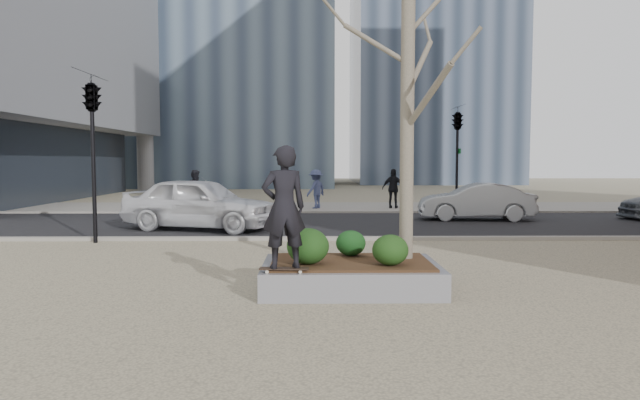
{
  "coord_description": "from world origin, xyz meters",
  "views": [
    {
      "loc": [
        0.36,
        -9.67,
        2.22
      ],
      "look_at": [
        0.5,
        2.0,
        1.4
      ],
      "focal_mm": 32.0,
      "sensor_mm": 36.0,
      "label": 1
    }
  ],
  "objects_px": {
    "skateboard": "(284,270)",
    "planter": "(350,276)",
    "police_car": "(200,203)",
    "skateboarder": "(284,207)"
  },
  "relations": [
    {
      "from": "skateboard",
      "to": "planter",
      "type": "bearing_deg",
      "value": 37.84
    },
    {
      "from": "planter",
      "to": "police_car",
      "type": "relative_size",
      "value": 0.61
    },
    {
      "from": "skateboard",
      "to": "skateboarder",
      "type": "bearing_deg",
      "value": 0.0
    },
    {
      "from": "planter",
      "to": "skateboarder",
      "type": "height_order",
      "value": "skateboarder"
    },
    {
      "from": "planter",
      "to": "skateboarder",
      "type": "xyz_separation_m",
      "value": [
        -1.1,
        -0.8,
        1.26
      ]
    },
    {
      "from": "skateboarder",
      "to": "police_car",
      "type": "bearing_deg",
      "value": -86.22
    },
    {
      "from": "planter",
      "to": "skateboard",
      "type": "distance_m",
      "value": 1.39
    },
    {
      "from": "skateboard",
      "to": "police_car",
      "type": "height_order",
      "value": "police_car"
    },
    {
      "from": "planter",
      "to": "skateboard",
      "type": "xyz_separation_m",
      "value": [
        -1.1,
        -0.8,
        0.26
      ]
    },
    {
      "from": "planter",
      "to": "skateboard",
      "type": "height_order",
      "value": "skateboard"
    }
  ]
}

